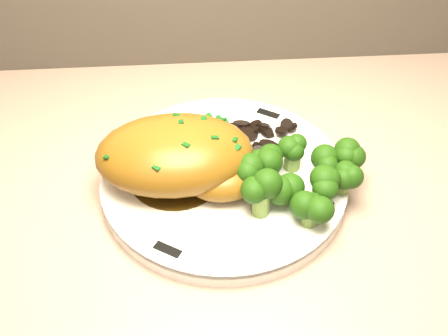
{
  "coord_description": "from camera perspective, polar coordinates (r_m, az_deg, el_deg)",
  "views": [
    {
      "loc": [
        0.31,
        1.24,
        1.33
      ],
      "look_at": [
        0.34,
        1.71,
        0.87
      ],
      "focal_mm": 45.0,
      "sensor_mm": 36.0,
      "label": 1
    }
  ],
  "objects": [
    {
      "name": "chicken_breast",
      "position": [
        0.64,
        -4.49,
        1.13
      ],
      "size": [
        0.18,
        0.12,
        0.07
      ],
      "rotation": [
        0.0,
        0.0,
        0.0
      ],
      "color": "brown",
      "rests_on": "plate"
    },
    {
      "name": "rim_accent_0",
      "position": [
        0.75,
        4.51,
        5.51
      ],
      "size": [
        0.03,
        0.03,
        0.0
      ],
      "primitive_type": "cube",
      "rotation": [
        0.0,
        0.0,
        2.59
      ],
      "color": "black",
      "rests_on": "plate"
    },
    {
      "name": "rim_accent_2",
      "position": [
        0.59,
        -5.75,
        -8.27
      ],
      "size": [
        0.03,
        0.03,
        0.0
      ],
      "primitive_type": "cube",
      "rotation": [
        0.0,
        0.0,
        5.73
      ],
      "color": "black",
      "rests_on": "plate"
    },
    {
      "name": "mushroom_pile",
      "position": [
        0.7,
        3.14,
        2.57
      ],
      "size": [
        0.1,
        0.07,
        0.02
      ],
      "color": "black",
      "rests_on": "plate"
    },
    {
      "name": "rim_accent_1",
      "position": [
        0.72,
        -9.06,
        2.76
      ],
      "size": [
        0.03,
        0.03,
        0.0
      ],
      "primitive_type": "cube",
      "rotation": [
        0.0,
        0.0,
        4.16
      ],
      "color": "black",
      "rests_on": "plate"
    },
    {
      "name": "rim_accent_3",
      "position": [
        0.63,
        10.26,
        -4.31
      ],
      "size": [
        0.03,
        0.03,
        0.0
      ],
      "primitive_type": "cube",
      "rotation": [
        0.0,
        0.0,
        7.3
      ],
      "color": "black",
      "rests_on": "plate"
    },
    {
      "name": "gravy_pool",
      "position": [
        0.66,
        -4.86,
        -0.78
      ],
      "size": [
        0.11,
        0.11,
        0.0
      ],
      "primitive_type": "cylinder",
      "color": "#3A280A",
      "rests_on": "plate"
    },
    {
      "name": "plate",
      "position": [
        0.67,
        0.0,
        -1.2
      ],
      "size": [
        0.33,
        0.33,
        0.02
      ],
      "primitive_type": "cylinder",
      "rotation": [
        0.0,
        0.0,
        0.16
      ],
      "color": "white",
      "rests_on": "counter"
    },
    {
      "name": "broccoli_florets",
      "position": [
        0.63,
        7.77,
        -0.78
      ],
      "size": [
        0.15,
        0.11,
        0.04
      ],
      "rotation": [
        0.0,
        0.0,
        0.06
      ],
      "color": "olive",
      "rests_on": "plate"
    }
  ]
}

